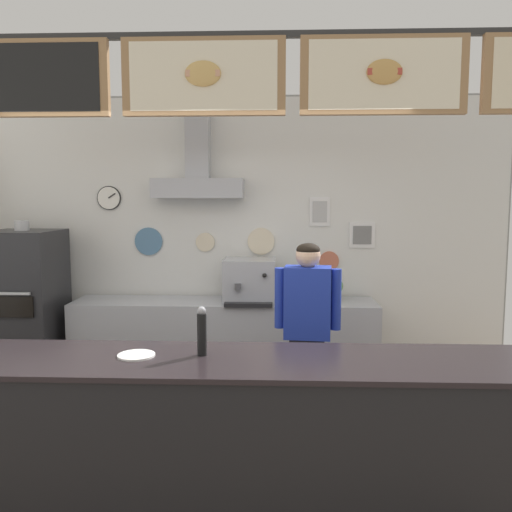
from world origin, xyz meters
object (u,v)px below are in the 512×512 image
object	(u,v)px
shop_worker	(307,336)
pepper_grinder	(202,331)
potted_thyme	(303,289)
potted_rosemary	(333,287)
pizza_oven	(26,312)
condiment_plate	(136,355)
espresso_machine	(250,281)

from	to	relation	value
shop_worker	pepper_grinder	xyz separation A→B (m)	(-0.68, -1.07, 0.30)
potted_thyme	potted_rosemary	size ratio (longest dim) A/B	0.93
pizza_oven	shop_worker	bearing A→B (deg)	-20.16
pizza_oven	pepper_grinder	world-z (taller)	pizza_oven
pizza_oven	shop_worker	size ratio (longest dim) A/B	1.08
pizza_oven	pepper_grinder	xyz separation A→B (m)	(2.08, -2.08, 0.36)
shop_worker	potted_rosemary	xyz separation A→B (m)	(0.32, 1.18, 0.19)
pizza_oven	pepper_grinder	size ratio (longest dim) A/B	5.94
potted_thyme	condiment_plate	world-z (taller)	potted_thyme
shop_worker	potted_thyme	size ratio (longest dim) A/B	6.90
espresso_machine	condiment_plate	bearing A→B (deg)	-103.75
pizza_oven	potted_thyme	world-z (taller)	pizza_oven
pizza_oven	espresso_machine	distance (m)	2.28
potted_thyme	shop_worker	bearing A→B (deg)	-91.27
potted_thyme	pepper_grinder	bearing A→B (deg)	-107.43
espresso_machine	potted_rosemary	distance (m)	0.84
potted_rosemary	condiment_plate	size ratio (longest dim) A/B	1.15
shop_worker	condiment_plate	bearing A→B (deg)	51.68
potted_thyme	condiment_plate	xyz separation A→B (m)	(-1.10, -2.30, -0.01)
pizza_oven	potted_rosemary	bearing A→B (deg)	3.05
pizza_oven	shop_worker	xyz separation A→B (m)	(2.77, -1.02, 0.06)
pizza_oven	espresso_machine	world-z (taller)	pizza_oven
pepper_grinder	espresso_machine	bearing A→B (deg)	85.71
shop_worker	potted_rosemary	world-z (taller)	shop_worker
shop_worker	pepper_grinder	size ratio (longest dim) A/B	5.50
espresso_machine	potted_rosemary	size ratio (longest dim) A/B	2.10
espresso_machine	condiment_plate	xyz separation A→B (m)	(-0.55, -2.25, -0.09)
pizza_oven	potted_thyme	bearing A→B (deg)	3.69
potted_thyme	potted_rosemary	distance (m)	0.30
pizza_oven	condiment_plate	distance (m)	2.72
pepper_grinder	condiment_plate	xyz separation A→B (m)	(-0.39, -0.04, -0.14)
pepper_grinder	pizza_oven	bearing A→B (deg)	135.01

